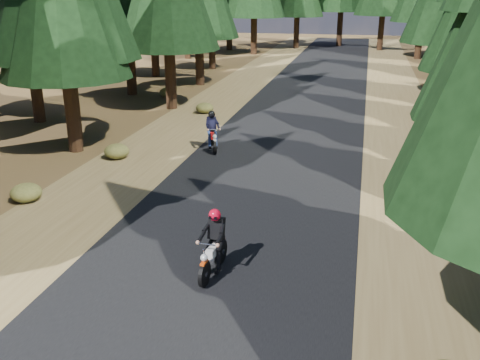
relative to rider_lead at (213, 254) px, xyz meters
The scene contains 7 objects.
ground 1.39m from the rider_lead, 93.62° to the left, with size 120.00×120.00×0.00m, color #433418.
road 6.32m from the rider_lead, 90.75° to the left, with size 6.00×100.00×0.01m, color black.
shoulder_l 7.86m from the rider_lead, 126.62° to the left, with size 3.20×100.00×0.01m, color brown.
shoulder_r 7.77m from the rider_lead, 54.36° to the left, with size 3.20×100.00×0.01m, color brown.
understory_shrubs 8.52m from the rider_lead, 76.19° to the left, with size 15.09×30.39×0.69m.
rider_lead is the anchor object (origin of this frame).
rider_follow 9.04m from the rider_lead, 105.94° to the left, with size 1.09×1.66×1.43m.
Camera 1 is at (2.85, -10.77, 5.65)m, focal length 40.00 mm.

